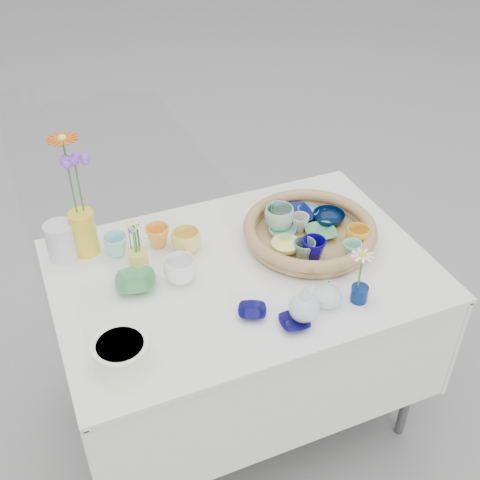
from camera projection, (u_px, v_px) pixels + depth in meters
name	position (u px, v px, depth m)	size (l,w,h in m)	color
ground	(242.00, 409.00, 2.50)	(80.00, 80.00, 0.00)	gray
display_table	(242.00, 409.00, 2.50)	(1.26, 0.86, 0.77)	white
wicker_tray	(309.00, 232.00, 2.13)	(0.47, 0.47, 0.08)	olive
tray_ceramic_0	(293.00, 216.00, 2.22)	(0.14, 0.14, 0.03)	#060E4C
tray_ceramic_1	(329.00, 218.00, 2.20)	(0.12, 0.12, 0.04)	black
tray_ceramic_2	(358.00, 236.00, 2.09)	(0.09, 0.09, 0.07)	gold
tray_ceramic_3	(321.00, 233.00, 2.14)	(0.11, 0.11, 0.03)	#52A969
tray_ceramic_4	(304.00, 250.00, 2.02)	(0.08, 0.08, 0.07)	slate
tray_ceramic_5	(282.00, 231.00, 2.14)	(0.10, 0.10, 0.03)	#92DDC1
tray_ceramic_6	(279.00, 218.00, 2.16)	(0.11, 0.11, 0.09)	#9AC7B1
tray_ceramic_7	(300.00, 223.00, 2.16)	(0.07, 0.07, 0.06)	beige
tray_ceramic_8	(308.00, 211.00, 2.25)	(0.08, 0.08, 0.02)	#7DC5EC
tray_ceramic_9	(313.00, 249.00, 2.02)	(0.08, 0.08, 0.08)	#08006C
tray_ceramic_10	(286.00, 246.00, 2.07)	(0.10, 0.10, 0.03)	#FCFF87
tray_ceramic_11	(352.00, 250.00, 2.03)	(0.07, 0.07, 0.06)	#81CDB9
tray_ceramic_12	(282.00, 216.00, 2.18)	(0.09, 0.09, 0.07)	#36753F
loose_ceramic_0	(158.00, 236.00, 2.11)	(0.09, 0.09, 0.08)	#FFAF3B
loose_ceramic_1	(186.00, 241.00, 2.08)	(0.10, 0.10, 0.08)	#FFDD64
loose_ceramic_2	(136.00, 283.00, 1.95)	(0.13, 0.13, 0.03)	#438F53
loose_ceramic_3	(180.00, 270.00, 1.96)	(0.11, 0.11, 0.09)	white
loose_ceramic_4	(252.00, 312.00, 1.85)	(0.09, 0.09, 0.02)	#0C0B4A
loose_ceramic_5	(116.00, 245.00, 2.07)	(0.08, 0.08, 0.08)	#96E6E2
loose_ceramic_6	(294.00, 323.00, 1.81)	(0.09, 0.09, 0.02)	#130F55
fluted_bowl	(122.00, 354.00, 1.67)	(0.16, 0.16, 0.08)	white
bud_vase_paleblue	(305.00, 301.00, 1.80)	(0.09, 0.09, 0.14)	silver
bud_vase_seafoam	(327.00, 293.00, 1.86)	(0.09, 0.09, 0.09)	silver
bud_vase_cobalt	(359.00, 294.00, 1.89)	(0.05, 0.05, 0.05)	#041C59
single_daisy	(360.00, 272.00, 1.83)	(0.08, 0.08, 0.15)	white
tall_vase_yellow	(84.00, 233.00, 2.05)	(0.09, 0.09, 0.16)	yellow
gerbera	(70.00, 177.00, 1.92)	(0.11, 0.11, 0.29)	#D5500A
hydrangea	(79.00, 187.00, 1.96)	(0.07, 0.07, 0.26)	#6549B0
white_pitcher	(61.00, 241.00, 2.04)	(0.14, 0.10, 0.14)	silver
daisy_cup	(139.00, 260.00, 2.01)	(0.07, 0.07, 0.07)	#F1D155
daisy_posy	(135.00, 235.00, 1.95)	(0.07, 0.07, 0.13)	white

